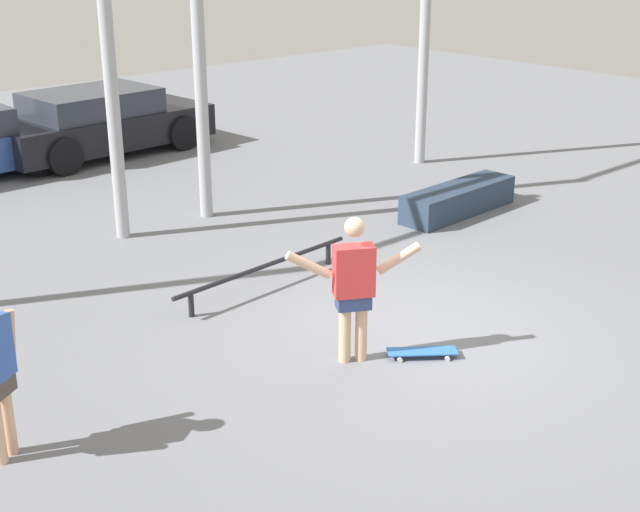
{
  "coord_description": "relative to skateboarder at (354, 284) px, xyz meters",
  "views": [
    {
      "loc": [
        -6.92,
        -6.22,
        4.48
      ],
      "look_at": [
        -0.38,
        1.15,
        0.73
      ],
      "focal_mm": 50.0,
      "sensor_mm": 36.0,
      "label": 1
    }
  ],
  "objects": [
    {
      "name": "ground_plane",
      "position": [
        0.94,
        0.01,
        -0.89
      ],
      "size": [
        36.0,
        36.0,
        0.0
      ],
      "primitive_type": "plane",
      "color": "slate"
    },
    {
      "name": "skateboard",
      "position": [
        0.61,
        -0.45,
        -0.83
      ],
      "size": [
        0.73,
        0.64,
        0.08
      ],
      "rotation": [
        0.0,
        0.0,
        -0.67
      ],
      "color": "#2D66B2",
      "rests_on": "ground_plane"
    },
    {
      "name": "parked_car_black",
      "position": [
        2.39,
        9.91,
        -0.24
      ],
      "size": [
        4.52,
        2.21,
        1.31
      ],
      "rotation": [
        0.0,
        0.0,
        0.07
      ],
      "color": "black",
      "rests_on": "ground_plane"
    },
    {
      "name": "grind_box",
      "position": [
        4.82,
        2.59,
        -0.66
      ],
      "size": [
        2.3,
        0.72,
        0.46
      ],
      "primitive_type": "cube",
      "rotation": [
        0.0,
        0.0,
        0.05
      ],
      "color": "#28384C",
      "rests_on": "ground_plane"
    },
    {
      "name": "skateboarder",
      "position": [
        0.0,
        0.0,
        0.0
      ],
      "size": [
        1.31,
        0.81,
        1.63
      ],
      "rotation": [
        0.0,
        0.0,
        -0.52
      ],
      "color": "#DBAD89",
      "rests_on": "ground_plane"
    },
    {
      "name": "grind_rail",
      "position": [
        0.53,
        2.2,
        -0.62
      ],
      "size": [
        2.92,
        0.3,
        0.34
      ],
      "rotation": [
        0.0,
        0.0,
        0.08
      ],
      "color": "black",
      "rests_on": "ground_plane"
    }
  ]
}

